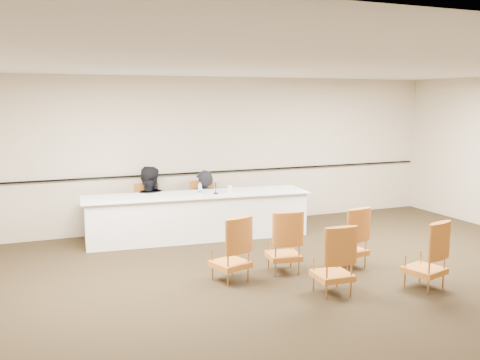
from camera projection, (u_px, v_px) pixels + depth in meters
name	position (u px, v px, depth m)	size (l,w,h in m)	color
floor	(314.00, 286.00, 7.39)	(10.00, 10.00, 0.00)	black
ceiling	(319.00, 65.00, 6.95)	(10.00, 10.00, 0.00)	silver
wall_back	(215.00, 152.00, 10.83)	(10.00, 0.04, 3.00)	beige
wall_rail	(216.00, 172.00, 10.85)	(9.80, 0.04, 0.03)	black
panel_table	(198.00, 216.00, 9.89)	(4.14, 0.95, 0.83)	white
panelist_main	(205.00, 214.00, 10.56)	(0.64, 0.42, 1.77)	black
panelist_main_chair	(204.00, 206.00, 10.53)	(0.50, 0.50, 0.95)	#AA531E
panelist_second	(148.00, 212.00, 10.21)	(0.86, 0.67, 1.77)	black
panelist_second_chair	(148.00, 209.00, 10.20)	(0.50, 0.50, 0.95)	#AA531E
papers	(226.00, 193.00, 9.95)	(0.30, 0.22, 0.00)	white
microphone	(216.00, 187.00, 9.82)	(0.09, 0.18, 0.25)	black
water_bottle	(200.00, 189.00, 9.72)	(0.07, 0.07, 0.23)	teal
drinking_glass	(201.00, 191.00, 9.80)	(0.06, 0.06, 0.10)	silver
coffee_cup	(230.00, 189.00, 9.92)	(0.09, 0.09, 0.14)	white
aud_chair_front_left	(230.00, 248.00, 7.52)	(0.50, 0.50, 0.95)	#AA531E
aud_chair_front_mid	(284.00, 241.00, 7.91)	(0.50, 0.50, 0.95)	#AA531E
aud_chair_front_right	(349.00, 237.00, 8.15)	(0.50, 0.50, 0.95)	#AA531E
aud_chair_back_mid	(333.00, 259.00, 7.03)	(0.50, 0.50, 0.95)	#AA531E
aud_chair_back_right	(425.00, 254.00, 7.24)	(0.50, 0.50, 0.95)	#AA531E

